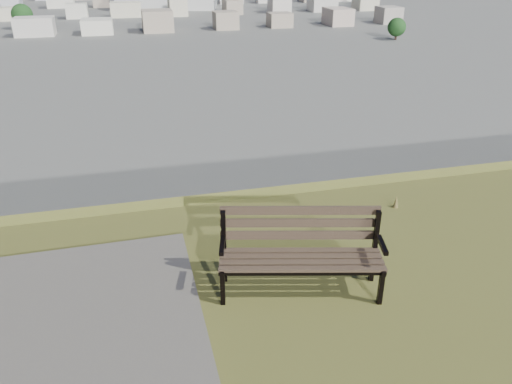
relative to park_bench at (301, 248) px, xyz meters
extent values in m
cube|color=#443427|center=(-0.07, -0.27, -0.09)|extent=(1.73, 0.51, 0.03)
cube|color=#443427|center=(-0.04, -0.16, -0.09)|extent=(1.73, 0.51, 0.03)
cube|color=#443427|center=(-0.01, -0.04, -0.09)|extent=(1.73, 0.51, 0.03)
cube|color=#443427|center=(0.02, 0.07, -0.09)|extent=(1.73, 0.51, 0.03)
cube|color=#443427|center=(0.04, 0.15, 0.07)|extent=(1.72, 0.46, 0.10)
cube|color=#443427|center=(0.04, 0.17, 0.21)|extent=(1.72, 0.46, 0.10)
cube|color=#443427|center=(0.05, 0.20, 0.35)|extent=(1.72, 0.46, 0.10)
cube|color=black|center=(-0.89, -0.09, -0.31)|extent=(0.06, 0.07, 0.43)
cube|color=black|center=(-0.79, 0.32, -0.07)|extent=(0.06, 0.07, 0.90)
cube|color=black|center=(-0.84, 0.10, -0.12)|extent=(0.17, 0.49, 0.05)
cube|color=black|center=(-0.86, 0.06, 0.13)|extent=(0.13, 0.35, 0.04)
cube|color=black|center=(0.75, -0.49, -0.31)|extent=(0.06, 0.07, 0.43)
cube|color=black|center=(0.85, -0.08, -0.07)|extent=(0.06, 0.07, 0.90)
cube|color=black|center=(0.79, -0.30, -0.12)|extent=(0.17, 0.49, 0.05)
cube|color=black|center=(0.78, -0.35, 0.13)|extent=(0.13, 0.35, 0.04)
cube|color=black|center=(-0.07, -0.28, -0.13)|extent=(1.72, 0.46, 0.04)
cube|color=black|center=(0.02, 0.08, -0.13)|extent=(1.72, 0.46, 0.04)
cube|color=#68655A|center=(-2.37, -0.38, -0.49)|extent=(2.50, 3.54, 0.07)
cone|color=brown|center=(2.01, 1.49, -0.43)|extent=(0.08, 0.08, 0.18)
cube|color=silver|center=(21.44, 279.08, -22.71)|extent=(54.19, 32.81, 5.62)
cube|color=#A79C8F|center=(-36.39, 198.29, -22.02)|extent=(11.00, 11.00, 7.00)
cube|color=#C2AC9A|center=(-12.39, 198.29, -22.02)|extent=(11.00, 11.00, 7.00)
cube|color=#B3B3B8|center=(11.61, 198.29, -22.02)|extent=(11.00, 11.00, 7.00)
cube|color=beige|center=(35.61, 198.29, -22.02)|extent=(11.00, 11.00, 7.00)
cube|color=tan|center=(59.61, 198.29, -22.02)|extent=(11.00, 11.00, 7.00)
cube|color=beige|center=(83.61, 198.29, -22.02)|extent=(11.00, 11.00, 7.00)
cube|color=beige|center=(107.61, 198.29, -22.02)|extent=(11.00, 11.00, 7.00)
cube|color=#B3B3B8|center=(-48.39, 248.29, -22.02)|extent=(11.00, 11.00, 7.00)
cube|color=beige|center=(-24.39, 248.29, -22.02)|extent=(11.00, 11.00, 7.00)
cube|color=tan|center=(-0.39, 248.29, -22.02)|extent=(11.00, 11.00, 7.00)
cube|color=beige|center=(23.61, 248.29, -22.02)|extent=(11.00, 11.00, 7.00)
cube|color=beige|center=(47.61, 248.29, -22.02)|extent=(11.00, 11.00, 7.00)
cube|color=beige|center=(71.61, 248.29, -22.02)|extent=(11.00, 11.00, 7.00)
cube|color=#A79C8F|center=(95.61, 248.29, -22.02)|extent=(11.00, 11.00, 7.00)
cube|color=#C2AC9A|center=(119.61, 248.29, -22.02)|extent=(11.00, 11.00, 7.00)
cube|color=beige|center=(-60.39, 298.29, -22.02)|extent=(11.00, 11.00, 7.00)
cube|color=beige|center=(-36.39, 298.29, -22.02)|extent=(11.00, 11.00, 7.00)
cube|color=beige|center=(-12.39, 298.29, -22.02)|extent=(11.00, 11.00, 7.00)
cylinder|color=#36231B|center=(89.61, 158.29, -24.47)|extent=(0.80, 0.80, 2.10)
sphere|color=#133617|center=(89.61, 158.29, -21.32)|extent=(6.30, 6.30, 6.30)
cylinder|color=#36231B|center=(-40.39, 218.29, -24.17)|extent=(0.80, 0.80, 2.70)
sphere|color=#133617|center=(-40.39, 218.29, -20.12)|extent=(8.10, 8.10, 8.10)
cylinder|color=#36231B|center=(129.61, 278.29, -24.55)|extent=(0.80, 0.80, 1.95)
cylinder|color=#36231B|center=(39.61, 298.29, -24.47)|extent=(0.80, 0.80, 2.10)
camera|label=1|loc=(-1.60, -4.36, 2.93)|focal=35.00mm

